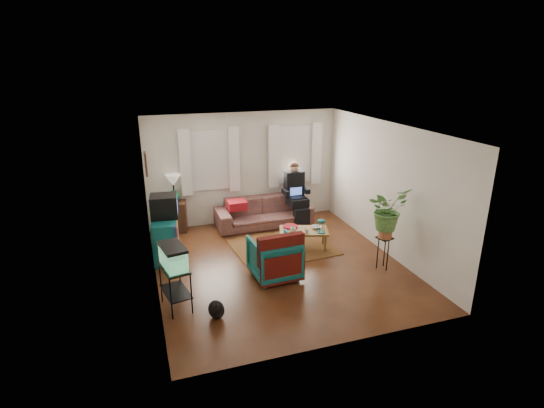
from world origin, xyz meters
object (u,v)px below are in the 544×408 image
object	(u,v)px
sofa	(263,208)
dresser	(166,238)
armchair	(274,256)
plant_stand	(383,253)
side_table	(176,216)
aquarium_stand	(176,288)
coffee_table	(303,239)

from	to	relation	value
sofa	dresser	xyz separation A→B (m)	(-2.33, -1.05, -0.02)
armchair	plant_stand	size ratio (longest dim) A/B	1.31
side_table	plant_stand	world-z (taller)	side_table
side_table	aquarium_stand	world-z (taller)	aquarium_stand
dresser	sofa	bearing A→B (deg)	30.59
aquarium_stand	dresser	bearing A→B (deg)	78.42
sofa	plant_stand	distance (m)	3.15
sofa	side_table	bearing A→B (deg)	170.30
sofa	plant_stand	world-z (taller)	sofa
dresser	aquarium_stand	bearing A→B (deg)	-84.12
sofa	armchair	world-z (taller)	sofa
side_table	coffee_table	distance (m)	3.00
dresser	armchair	distance (m)	2.25
plant_stand	coffee_table	bearing A→B (deg)	129.30
aquarium_stand	side_table	bearing A→B (deg)	72.58
sofa	aquarium_stand	distance (m)	3.74
sofa	armchair	distance (m)	2.51
aquarium_stand	coffee_table	distance (m)	3.10
side_table	plant_stand	xyz separation A→B (m)	(3.45, -3.11, -0.03)
side_table	armchair	xyz separation A→B (m)	(1.43, -2.77, 0.06)
sofa	coffee_table	size ratio (longest dim) A/B	2.25
dresser	coffee_table	xyz separation A→B (m)	(2.73, -0.43, -0.21)
dresser	aquarium_stand	size ratio (longest dim) A/B	1.30
aquarium_stand	plant_stand	world-z (taller)	aquarium_stand
aquarium_stand	plant_stand	distance (m)	3.81
sofa	dresser	bearing A→B (deg)	-155.92
side_table	coffee_table	size ratio (longest dim) A/B	0.71
sofa	side_table	xyz separation A→B (m)	(-1.99, 0.33, -0.09)
aquarium_stand	armchair	world-z (taller)	armchair
side_table	dresser	size ratio (longest dim) A/B	0.76
sofa	plant_stand	size ratio (longest dim) A/B	3.54
dresser	plant_stand	size ratio (longest dim) A/B	1.46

